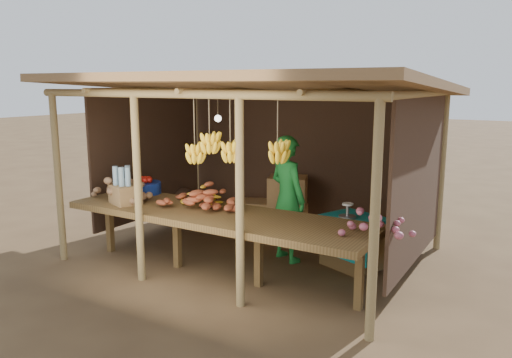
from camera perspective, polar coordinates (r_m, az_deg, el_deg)
The scene contains 13 objects.
ground at distance 6.97m, azimuth -0.00°, elevation -8.51°, with size 60.00×60.00×0.00m, color brown.
stall_structure at distance 6.63m, azimuth 0.69°, elevation 7.52°, with size 4.70×3.50×2.43m.
counter at distance 5.99m, azimuth -4.66°, elevation -4.39°, with size 3.90×1.05×0.80m.
potato_heap at distance 6.84m, azimuth -15.21°, elevation -0.73°, with size 0.94×0.56×0.36m, color #8E6949, non-canonical shape.
sweet_potato_heap at distance 6.17m, azimuth -6.39°, elevation -1.68°, with size 0.98×0.59×0.36m, color #AB4D2B, non-canonical shape.
onion_heap at distance 5.14m, azimuth 13.22°, elevation -4.43°, with size 0.78×0.47×0.36m, color #B8596C, non-canonical shape.
banana_pile at distance 6.35m, azimuth -5.92°, elevation -1.37°, with size 0.52×0.31×0.34m, color yellow, non-canonical shape.
tomato_basin at distance 7.13m, azimuth -12.60°, elevation -0.85°, with size 0.45×0.45×0.24m.
bottle_box at distance 6.56m, azimuth -14.75°, elevation -1.15°, with size 0.47×0.42×0.49m.
vendor at distance 6.54m, azimuth 3.63°, elevation -2.25°, with size 0.60×0.40×1.66m, color #1B7B2D.
tarp_crate at distance 6.51m, azimuth 10.99°, elevation -6.86°, with size 0.90×0.84×0.85m.
carton_stack at distance 7.77m, azimuth 2.24°, elevation -3.41°, with size 1.30×0.61×0.90m.
burlap_sacks at distance 8.56m, azimuth -6.98°, elevation -2.91°, with size 0.94×0.49×0.66m.
Camera 1 is at (3.36, -5.65, 2.30)m, focal length 35.00 mm.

